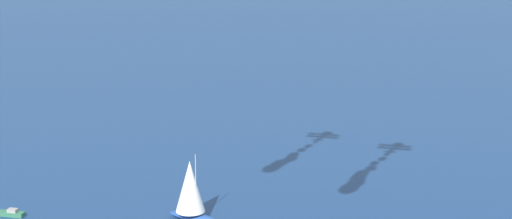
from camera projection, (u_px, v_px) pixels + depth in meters
The scene contains 2 objects.
motorboat_far_stbd at pixel (7, 213), 155.97m from camera, with size 3.44×5.95×1.68m.
sailboat_trailing at pixel (190, 190), 152.84m from camera, with size 7.22×8.97×11.68m.
Camera 1 is at (128.12, -14.24, 55.43)m, focal length 64.08 mm.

